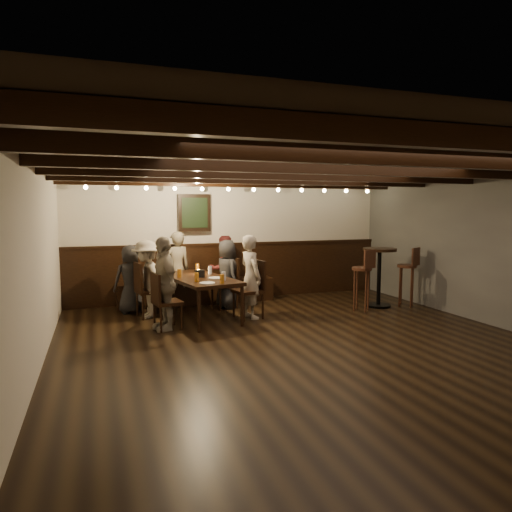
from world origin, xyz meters
name	(u,v)px	position (x,y,z in m)	size (l,w,h in m)	color
room	(237,252)	(-0.29, 2.21, 1.07)	(7.00, 7.00, 7.00)	black
dining_table	(199,280)	(-1.01, 2.05, 0.64)	(1.16, 1.97, 0.69)	black
chair_left_near	(149,300)	(-1.80, 2.36, 0.29)	(0.50, 0.50, 0.94)	black
chair_left_far	(167,312)	(-1.64, 1.47, 0.27)	(0.46, 0.46, 0.87)	black
chair_right_near	(226,293)	(-0.39, 2.62, 0.28)	(0.49, 0.49, 0.93)	black
chair_right_far	(249,301)	(-0.22, 1.74, 0.30)	(0.52, 0.52, 0.97)	black
person_bench_left	(131,279)	(-2.06, 2.77, 0.60)	(0.59, 0.38, 1.21)	black
person_bench_centre	(177,269)	(-1.21, 3.08, 0.70)	(0.51, 0.34, 1.41)	gray
person_bench_right	(224,269)	(-0.30, 3.10, 0.66)	(0.64, 0.50, 1.31)	maroon
person_left_near	(147,279)	(-1.83, 2.35, 0.66)	(0.85, 0.49, 1.31)	#9C9584
person_left_far	(164,283)	(-1.67, 1.47, 0.71)	(0.83, 0.35, 1.42)	#9F957F
person_right_near	(227,274)	(-0.36, 2.63, 0.63)	(0.62, 0.40, 1.26)	#29292C
person_right_far	(251,277)	(-0.19, 1.75, 0.70)	(0.51, 0.33, 1.40)	#ADA392
pint_a	(169,269)	(-1.42, 2.68, 0.76)	(0.07, 0.07, 0.14)	#BF7219
pint_b	(197,267)	(-0.89, 2.73, 0.76)	(0.07, 0.07, 0.14)	#BF7219
pint_c	(179,273)	(-1.33, 2.09, 0.76)	(0.07, 0.07, 0.14)	#BF7219
pint_d	(210,270)	(-0.76, 2.30, 0.76)	(0.07, 0.07, 0.14)	silver
pint_e	(197,277)	(-1.15, 1.57, 0.76)	(0.07, 0.07, 0.14)	#BF7219
pint_f	(224,276)	(-0.71, 1.55, 0.76)	(0.07, 0.07, 0.14)	silver
pint_g	(222,279)	(-0.82, 1.27, 0.76)	(0.07, 0.07, 0.14)	#BF7219
plate_near	(207,283)	(-1.03, 1.33, 0.70)	(0.24, 0.24, 0.01)	white
plate_far	(216,278)	(-0.78, 1.79, 0.70)	(0.24, 0.24, 0.01)	white
condiment_caddy	(200,274)	(-1.00, 2.00, 0.75)	(0.15, 0.10, 0.12)	black
candle	(198,273)	(-0.95, 2.37, 0.72)	(0.05, 0.05, 0.05)	beige
high_top_table	(379,268)	(2.35, 1.79, 0.72)	(0.62, 0.62, 1.10)	black
bar_stool_left	(362,288)	(1.85, 1.59, 0.41)	(0.38, 0.40, 1.12)	#341C10
bar_stool_right	(407,285)	(2.85, 1.64, 0.41)	(0.40, 0.41, 1.12)	#341C10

